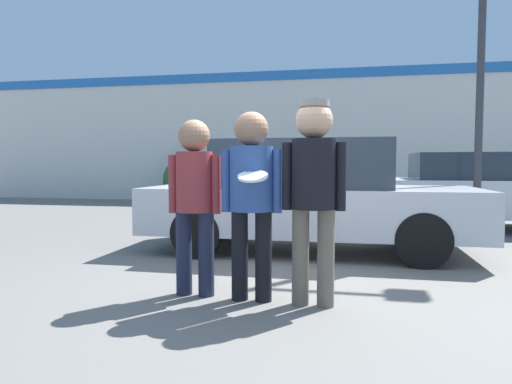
# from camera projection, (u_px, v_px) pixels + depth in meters

# --- Properties ---
(ground_plane) EXTENTS (56.00, 56.00, 0.00)m
(ground_plane) POSITION_uv_depth(u_px,v_px,m) (274.00, 290.00, 4.49)
(ground_plane) COLOR #66635E
(storefront_building) EXTENTS (24.00, 0.22, 4.22)m
(storefront_building) POSITION_uv_depth(u_px,v_px,m) (326.00, 136.00, 14.50)
(storefront_building) COLOR silver
(storefront_building) RESTS_ON ground
(person_left) EXTENTS (0.51, 0.34, 1.65)m
(person_left) POSITION_uv_depth(u_px,v_px,m) (194.00, 192.00, 4.27)
(person_left) COLOR #1E2338
(person_left) RESTS_ON ground
(person_middle_with_frisbee) EXTENTS (0.56, 0.59, 1.71)m
(person_middle_with_frisbee) POSITION_uv_depth(u_px,v_px,m) (251.00, 188.00, 4.09)
(person_middle_with_frisbee) COLOR black
(person_middle_with_frisbee) RESTS_ON ground
(person_right) EXTENTS (0.55, 0.38, 1.79)m
(person_right) POSITION_uv_depth(u_px,v_px,m) (314.00, 181.00, 3.94)
(person_right) COLOR #665B4C
(person_right) RESTS_ON ground
(parked_car_near) EXTENTS (4.57, 1.84, 1.57)m
(parked_car_near) POSITION_uv_depth(u_px,v_px,m) (308.00, 196.00, 6.50)
(parked_car_near) COLOR #B7BABF
(parked_car_near) RESTS_ON ground
(parked_car_far) EXTENTS (4.66, 1.92, 1.45)m
(parked_car_far) POSITION_uv_depth(u_px,v_px,m) (483.00, 190.00, 8.75)
(parked_car_far) COLOR silver
(parked_car_far) RESTS_ON ground
(shrub) EXTENTS (1.45, 1.45, 1.45)m
(shrub) POSITION_uv_depth(u_px,v_px,m) (186.00, 180.00, 14.56)
(shrub) COLOR #285B2D
(shrub) RESTS_ON ground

